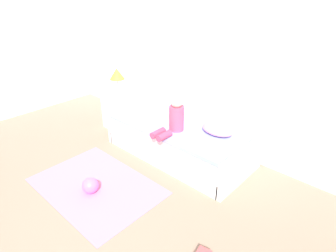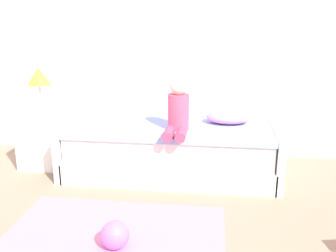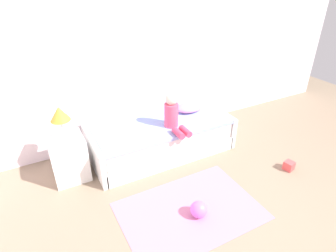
{
  "view_description": "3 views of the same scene",
  "coord_description": "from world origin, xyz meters",
  "px_view_note": "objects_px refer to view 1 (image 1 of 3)",
  "views": [
    {
      "loc": [
        1.95,
        -0.8,
        2.3
      ],
      "look_at": [
        -0.39,
        1.75,
        0.55
      ],
      "focal_mm": 30.52,
      "sensor_mm": 36.0,
      "label": 1
    },
    {
      "loc": [
        0.04,
        -1.59,
        1.52
      ],
      "look_at": [
        -0.39,
        1.75,
        0.55
      ],
      "focal_mm": 39.97,
      "sensor_mm": 36.0,
      "label": 2
    },
    {
      "loc": [
        -2.0,
        -1.3,
        2.5
      ],
      "look_at": [
        -0.39,
        1.75,
        0.55
      ],
      "focal_mm": 30.31,
      "sensor_mm": 36.0,
      "label": 3
    }
  ],
  "objects_px": {
    "pillow": "(218,129)",
    "toy_ball": "(90,186)",
    "bed": "(179,139)",
    "nightstand": "(120,111)",
    "table_lamp": "(117,75)",
    "child_figure": "(174,117)"
  },
  "relations": [
    {
      "from": "table_lamp",
      "to": "toy_ball",
      "type": "xyz_separation_m",
      "value": [
        1.13,
        -1.39,
        -0.84
      ]
    },
    {
      "from": "table_lamp",
      "to": "toy_ball",
      "type": "height_order",
      "value": "table_lamp"
    },
    {
      "from": "bed",
      "to": "nightstand",
      "type": "bearing_deg",
      "value": -179.36
    },
    {
      "from": "bed",
      "to": "pillow",
      "type": "relative_size",
      "value": 4.8
    },
    {
      "from": "table_lamp",
      "to": "child_figure",
      "type": "bearing_deg",
      "value": -8.43
    },
    {
      "from": "pillow",
      "to": "toy_ball",
      "type": "distance_m",
      "value": 1.76
    },
    {
      "from": "toy_ball",
      "to": "bed",
      "type": "bearing_deg",
      "value": 81.22
    },
    {
      "from": "toy_ball",
      "to": "table_lamp",
      "type": "bearing_deg",
      "value": 129.12
    },
    {
      "from": "nightstand",
      "to": "table_lamp",
      "type": "bearing_deg",
      "value": 90.0
    },
    {
      "from": "pillow",
      "to": "toy_ball",
      "type": "bearing_deg",
      "value": -117.5
    },
    {
      "from": "bed",
      "to": "nightstand",
      "type": "relative_size",
      "value": 3.52
    },
    {
      "from": "nightstand",
      "to": "pillow",
      "type": "xyz_separation_m",
      "value": [
        1.92,
        0.12,
        0.26
      ]
    },
    {
      "from": "bed",
      "to": "table_lamp",
      "type": "xyz_separation_m",
      "value": [
        -1.35,
        -0.02,
        0.69
      ]
    },
    {
      "from": "table_lamp",
      "to": "child_figure",
      "type": "distance_m",
      "value": 1.47
    },
    {
      "from": "table_lamp",
      "to": "toy_ball",
      "type": "relative_size",
      "value": 2.27
    },
    {
      "from": "pillow",
      "to": "toy_ball",
      "type": "height_order",
      "value": "pillow"
    },
    {
      "from": "child_figure",
      "to": "nightstand",
      "type": "bearing_deg",
      "value": 171.57
    },
    {
      "from": "pillow",
      "to": "child_figure",
      "type": "bearing_deg",
      "value": -145.48
    },
    {
      "from": "table_lamp",
      "to": "toy_ball",
      "type": "bearing_deg",
      "value": -50.88
    },
    {
      "from": "nightstand",
      "to": "child_figure",
      "type": "height_order",
      "value": "child_figure"
    },
    {
      "from": "pillow",
      "to": "nightstand",
      "type": "bearing_deg",
      "value": -176.57
    },
    {
      "from": "nightstand",
      "to": "toy_ball",
      "type": "distance_m",
      "value": 1.81
    }
  ]
}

